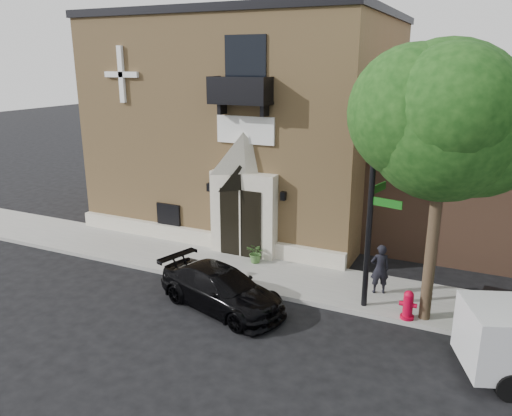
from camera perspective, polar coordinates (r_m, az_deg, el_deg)
The scene contains 9 objects.
ground at distance 16.83m, azimuth -2.52°, elevation -9.32°, with size 120.00×120.00×0.00m, color black.
sidewalk at distance 17.65m, azimuth 2.66°, elevation -7.79°, with size 42.00×3.00×0.15m, color gray.
church at distance 23.76m, azimuth -0.12°, elevation 9.98°, with size 12.20×11.01×9.30m.
street_tree_left at distance 13.85m, azimuth 20.86°, elevation 9.39°, with size 4.97×4.38×7.77m.
black_sedan at distance 15.48m, azimuth -4.01°, elevation -9.16°, with size 1.78×4.38×1.27m, color black.
street_sign at distance 14.72m, azimuth 13.07°, elevation 0.55°, with size 1.01×1.15×6.44m.
fire_hydrant at distance 15.25m, azimuth 16.98°, elevation -10.55°, with size 0.50×0.40×0.87m.
planter at distance 18.43m, azimuth 0.03°, elevation -5.17°, with size 0.68×0.59×0.75m, color #487437.
pedestrian_near at distance 16.44m, azimuth 13.97°, elevation -6.78°, with size 0.60×0.39×1.64m, color black.
Camera 1 is at (7.11, -13.39, 7.32)m, focal length 35.00 mm.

